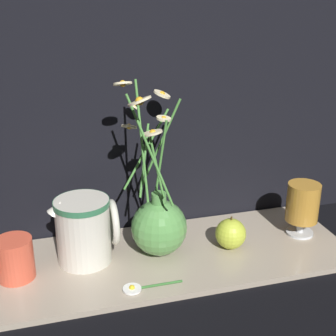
{
  "coord_description": "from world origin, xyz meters",
  "views": [
    {
      "loc": [
        -0.24,
        -0.84,
        0.55
      ],
      "look_at": [
        -0.01,
        0.0,
        0.21
      ],
      "focal_mm": 50.0,
      "sensor_mm": 36.0,
      "label": 1
    }
  ],
  "objects_px": {
    "vase_with_flowers": "(159,223)",
    "tea_glass": "(303,204)",
    "orange_fruit": "(231,234)",
    "yellow_mug": "(13,259)",
    "ceramic_pitcher": "(85,228)"
  },
  "relations": [
    {
      "from": "vase_with_flowers",
      "to": "tea_glass",
      "type": "bearing_deg",
      "value": -1.6
    },
    {
      "from": "tea_glass",
      "to": "orange_fruit",
      "type": "distance_m",
      "value": 0.19
    },
    {
      "from": "yellow_mug",
      "to": "orange_fruit",
      "type": "relative_size",
      "value": 1.12
    },
    {
      "from": "vase_with_flowers",
      "to": "ceramic_pitcher",
      "type": "relative_size",
      "value": 2.54
    },
    {
      "from": "yellow_mug",
      "to": "tea_glass",
      "type": "relative_size",
      "value": 0.68
    },
    {
      "from": "vase_with_flowers",
      "to": "ceramic_pitcher",
      "type": "distance_m",
      "value": 0.15
    },
    {
      "from": "ceramic_pitcher",
      "to": "tea_glass",
      "type": "xyz_separation_m",
      "value": [
        0.49,
        -0.02,
        0.0
      ]
    },
    {
      "from": "tea_glass",
      "to": "orange_fruit",
      "type": "xyz_separation_m",
      "value": [
        -0.18,
        -0.01,
        -0.04
      ]
    },
    {
      "from": "tea_glass",
      "to": "orange_fruit",
      "type": "bearing_deg",
      "value": -175.66
    },
    {
      "from": "vase_with_flowers",
      "to": "ceramic_pitcher",
      "type": "height_order",
      "value": "vase_with_flowers"
    },
    {
      "from": "tea_glass",
      "to": "yellow_mug",
      "type": "bearing_deg",
      "value": -179.54
    },
    {
      "from": "yellow_mug",
      "to": "orange_fruit",
      "type": "height_order",
      "value": "yellow_mug"
    },
    {
      "from": "yellow_mug",
      "to": "tea_glass",
      "type": "height_order",
      "value": "tea_glass"
    },
    {
      "from": "vase_with_flowers",
      "to": "orange_fruit",
      "type": "xyz_separation_m",
      "value": [
        0.16,
        -0.02,
        -0.04
      ]
    },
    {
      "from": "yellow_mug",
      "to": "ceramic_pitcher",
      "type": "xyz_separation_m",
      "value": [
        0.14,
        0.03,
        0.03
      ]
    }
  ]
}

